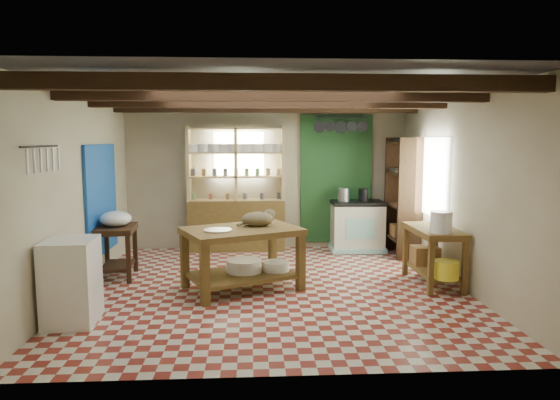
{
  "coord_description": "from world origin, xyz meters",
  "views": [
    {
      "loc": [
        -0.28,
        -6.46,
        1.98
      ],
      "look_at": [
        0.11,
        0.3,
        1.14
      ],
      "focal_mm": 32.0,
      "sensor_mm": 36.0,
      "label": 1
    }
  ],
  "objects": [
    {
      "name": "shelving_unit",
      "position": [
        -0.55,
        2.31,
        1.1
      ],
      "size": [
        1.7,
        0.34,
        2.2
      ],
      "primitive_type": "cube",
      "color": "#D2B579",
      "rests_on": "floor"
    },
    {
      "name": "blue_wall_patch",
      "position": [
        -2.47,
        0.9,
        1.1
      ],
      "size": [
        0.04,
        1.4,
        1.6
      ],
      "primitive_type": "cube",
      "color": "#164FAB",
      "rests_on": "wall_left"
    },
    {
      "name": "wall_right",
      "position": [
        2.5,
        0.0,
        1.3
      ],
      "size": [
        0.04,
        5.0,
        2.6
      ],
      "primitive_type": "cube",
      "color": "#BCB497",
      "rests_on": "floor"
    },
    {
      "name": "stove",
      "position": [
        1.58,
        2.15,
        0.44
      ],
      "size": [
        0.92,
        0.64,
        0.89
      ],
      "primitive_type": "cube",
      "rotation": [
        0.0,
        0.0,
        -0.03
      ],
      "color": "beige",
      "rests_on": "floor"
    },
    {
      "name": "basin_large",
      "position": [
        -0.39,
        0.03,
        0.3
      ],
      "size": [
        0.62,
        0.62,
        0.16
      ],
      "primitive_type": "cylinder",
      "rotation": [
        0.0,
        0.0,
        0.42
      ],
      "color": "white",
      "rests_on": "work_table"
    },
    {
      "name": "white_bucket",
      "position": [
        2.14,
        -0.31,
        0.92
      ],
      "size": [
        0.28,
        0.28,
        0.28
      ],
      "primitive_type": "cylinder",
      "rotation": [
        0.0,
        0.0,
        0.02
      ],
      "color": "white",
      "rests_on": "right_counter"
    },
    {
      "name": "kettle_left",
      "position": [
        1.33,
        2.16,
        1.0
      ],
      "size": [
        0.21,
        0.21,
        0.23
      ],
      "primitive_type": "cylinder",
      "rotation": [
        0.0,
        0.0,
        -0.03
      ],
      "color": "#ADACB3",
      "rests_on": "stove"
    },
    {
      "name": "green_wall_patch",
      "position": [
        1.25,
        2.47,
        1.25
      ],
      "size": [
        1.3,
        0.04,
        2.3
      ],
      "primitive_type": "cube",
      "color": "#1D4A20",
      "rests_on": "wall_back"
    },
    {
      "name": "wall_back",
      "position": [
        0.0,
        2.5,
        1.3
      ],
      "size": [
        5.0,
        0.04,
        2.6
      ],
      "primitive_type": "cube",
      "color": "#BCB497",
      "rests_on": "floor"
    },
    {
      "name": "wicker_basket",
      "position": [
        2.18,
        0.34,
        0.33
      ],
      "size": [
        0.37,
        0.3,
        0.25
      ],
      "primitive_type": "cube",
      "rotation": [
        0.0,
        0.0,
        0.02
      ],
      "color": "olive",
      "rests_on": "right_counter"
    },
    {
      "name": "yellow_tub",
      "position": [
        2.19,
        -0.41,
        0.32
      ],
      "size": [
        0.32,
        0.32,
        0.23
      ],
      "primitive_type": "cylinder",
      "rotation": [
        0.0,
        0.0,
        0.02
      ],
      "color": "yellow",
      "rests_on": "right_counter"
    },
    {
      "name": "cat",
      "position": [
        -0.2,
        0.12,
        0.91
      ],
      "size": [
        0.53,
        0.51,
        0.19
      ],
      "primitive_type": "ellipsoid",
      "rotation": [
        0.0,
        0.0,
        0.6
      ],
      "color": "olive",
      "rests_on": "work_table"
    },
    {
      "name": "right_counter",
      "position": [
        2.18,
        0.04,
        0.39
      ],
      "size": [
        0.56,
        1.1,
        0.78
      ],
      "primitive_type": "cube",
      "rotation": [
        0.0,
        0.0,
        0.02
      ],
      "color": "brown",
      "rests_on": "floor"
    },
    {
      "name": "pot_rack",
      "position": [
        1.25,
        2.05,
        2.18
      ],
      "size": [
        0.86,
        0.12,
        0.36
      ],
      "primitive_type": "cube",
      "color": "black",
      "rests_on": "ceiling"
    },
    {
      "name": "ceiling_beams",
      "position": [
        0.0,
        0.0,
        2.48
      ],
      "size": [
        5.0,
        3.8,
        0.15
      ],
      "primitive_type": "cube",
      "color": "#352012",
      "rests_on": "ceiling"
    },
    {
      "name": "kettle_right",
      "position": [
        1.68,
        2.15,
        0.99
      ],
      "size": [
        0.18,
        0.18,
        0.22
      ],
      "primitive_type": "cylinder",
      "rotation": [
        0.0,
        0.0,
        -0.03
      ],
      "color": "black",
      "rests_on": "stove"
    },
    {
      "name": "wall_left",
      "position": [
        -2.5,
        0.0,
        1.3
      ],
      "size": [
        0.04,
        5.0,
        2.6
      ],
      "primitive_type": "cube",
      "color": "#BCB497",
      "rests_on": "floor"
    },
    {
      "name": "enamel_bowl",
      "position": [
        -2.2,
        0.62,
        0.86
      ],
      "size": [
        0.46,
        0.46,
        0.21
      ],
      "primitive_type": "ellipsoid",
      "rotation": [
        0.0,
        0.0,
        0.08
      ],
      "color": "white",
      "rests_on": "prep_table"
    },
    {
      "name": "basin_small",
      "position": [
        0.04,
        0.06,
        0.28
      ],
      "size": [
        0.47,
        0.47,
        0.12
      ],
      "primitive_type": "cylinder",
      "rotation": [
        0.0,
        0.0,
        0.42
      ],
      "color": "white",
      "rests_on": "work_table"
    },
    {
      "name": "tall_rack",
      "position": [
        2.28,
        1.8,
        1.0
      ],
      "size": [
        0.4,
        0.86,
        2.0
      ],
      "primitive_type": "cube",
      "color": "#352012",
      "rests_on": "floor"
    },
    {
      "name": "work_table",
      "position": [
        -0.41,
        -0.03,
        0.41
      ],
      "size": [
        1.71,
        1.47,
        0.82
      ],
      "primitive_type": "cube",
      "rotation": [
        0.0,
        0.0,
        0.42
      ],
      "color": "brown",
      "rests_on": "floor"
    },
    {
      "name": "ceiling",
      "position": [
        0.0,
        0.0,
        2.6
      ],
      "size": [
        5.0,
        5.0,
        0.02
      ],
      "primitive_type": "cube",
      "color": "#46474B",
      "rests_on": "wall_back"
    },
    {
      "name": "window_right",
      "position": [
        2.48,
        1.0,
        1.4
      ],
      "size": [
        0.02,
        1.3,
        1.2
      ],
      "primitive_type": "cube",
      "color": "beige",
      "rests_on": "wall_right"
    },
    {
      "name": "white_cabinet",
      "position": [
        -2.22,
        -1.14,
        0.46
      ],
      "size": [
        0.54,
        0.63,
        0.91
      ],
      "primitive_type": "cube",
      "rotation": [
        0.0,
        0.0,
        0.05
      ],
      "color": "white",
      "rests_on": "floor"
    },
    {
      "name": "wall_front",
      "position": [
        0.0,
        -2.5,
        1.3
      ],
      "size": [
        5.0,
        0.04,
        2.6
      ],
      "primitive_type": "cube",
      "color": "#BCB497",
      "rests_on": "floor"
    },
    {
      "name": "prep_table",
      "position": [
        -2.2,
        0.62,
        0.37
      ],
      "size": [
        0.57,
        0.78,
        0.75
      ],
      "primitive_type": "cube",
      "rotation": [
        0.0,
        0.0,
        0.08
      ],
      "color": "#352012",
      "rests_on": "floor"
    },
    {
      "name": "steel_tray",
      "position": [
        -0.71,
        -0.22,
        0.83
      ],
      "size": [
        0.47,
        0.47,
        0.02
      ],
      "primitive_type": "cylinder",
      "rotation": [
        0.0,
        0.0,
        0.42
      ],
      "color": "#ADACB3",
      "rests_on": "work_table"
    },
    {
      "name": "utensil_rail",
      "position": [
        -2.44,
        -1.2,
        1.78
      ],
      "size": [
        0.06,
        0.9,
        0.28
      ],
      "primitive_type": "cube",
      "color": "black",
      "rests_on": "wall_left"
    },
    {
      "name": "window_back",
      "position": [
        -0.5,
        2.48,
        1.7
      ],
      "size": [
        0.9,
        0.02,
        0.8
      ],
      "primitive_type": "cube",
      "color": "beige",
      "rests_on": "wall_back"
    },
    {
      "name": "floor",
      "position": [
        0.0,
        0.0,
        -0.01
      ],
      "size": [
        5.0,
        5.0,
        0.02
      ],
      "primitive_type": "cube",
      "color": "maroon",
      "rests_on": "ground"
    }
  ]
}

